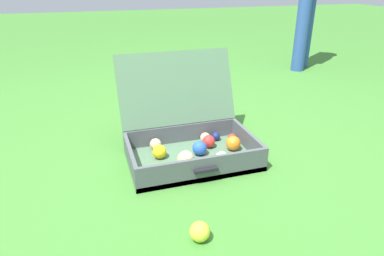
# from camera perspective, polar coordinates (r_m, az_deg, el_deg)

# --- Properties ---
(ground_plane) EXTENTS (16.00, 16.00, 0.00)m
(ground_plane) POSITION_cam_1_polar(r_m,az_deg,el_deg) (1.77, 0.81, -4.77)
(ground_plane) COLOR #3D7A2D
(open_suitcase) EXTENTS (0.62, 0.57, 0.49)m
(open_suitcase) POSITION_cam_1_polar(r_m,az_deg,el_deg) (1.73, -0.48, -1.30)
(open_suitcase) COLOR #4C7051
(open_suitcase) RESTS_ON ground
(stray_ball_on_grass) EXTENTS (0.07, 0.07, 0.07)m
(stray_ball_on_grass) POSITION_cam_1_polar(r_m,az_deg,el_deg) (1.25, 1.30, -16.85)
(stray_ball_on_grass) COLOR #CCDB38
(stray_ball_on_grass) RESTS_ON ground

